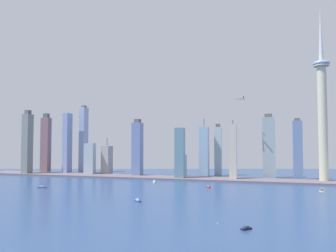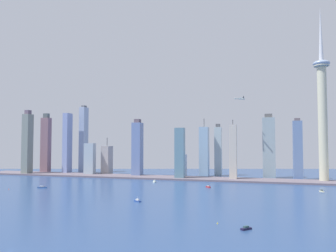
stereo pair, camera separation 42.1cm
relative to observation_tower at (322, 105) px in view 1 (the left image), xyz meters
The scene contains 26 objects.
ground_plane 621.93m from the observation_tower, 120.07° to the right, with size 6000.00×6000.00×0.00m, color navy.
waterfront_pier 339.89m from the observation_tower, behind, with size 991.10×67.85×3.66m, color slate.
observation_tower is the anchor object (origin of this frame).
skyscraper_0 677.52m from the observation_tower, behind, with size 23.17×15.73×158.10m.
skyscraper_1 511.70m from the observation_tower, behind, with size 19.86×27.59×92.82m.
skyscraper_2 109.45m from the observation_tower, 141.07° to the left, with size 19.63×14.56×133.92m.
skyscraper_3 589.49m from the observation_tower, behind, with size 15.20×23.58×180.65m.
skyscraper_4 205.44m from the observation_tower, behind, with size 15.40×14.74×129.96m.
skyscraper_5 612.22m from the observation_tower, behind, with size 14.16×24.37×156.87m.
skyscraper_6 695.49m from the observation_tower, behind, with size 18.74×21.34×162.77m.
skyscraper_7 329.27m from the observation_tower, behind, with size 25.22×18.00×53.37m.
skyscraper_8 145.60m from the observation_tower, 154.65° to the left, with size 27.52×21.40×145.85m.
skyscraper_9 416.92m from the observation_tower, behind, with size 21.42×24.51×136.77m.
skyscraper_10 254.29m from the observation_tower, 161.67° to the left, with size 16.81×14.17×126.19m.
skyscraper_11 312.37m from the observation_tower, behind, with size 20.68×16.69×113.16m.
skyscraper_12 541.79m from the observation_tower, behind, with size 25.54×15.07×78.88m.
skyscraper_13 275.22m from the observation_tower, 169.62° to the left, with size 21.05×24.88×137.88m.
boat_0 377.61m from the observation_tower, 164.17° to the right, with size 5.33×13.64×4.47m.
boat_1 211.28m from the observation_tower, 101.01° to the right, with size 7.29×6.86×3.85m.
boat_2 298.93m from the observation_tower, 147.13° to the right, with size 10.13×10.02×3.74m.
boat_3 460.52m from the observation_tower, 108.18° to the right, with size 10.38×10.66×3.49m.
boat_4 568.16m from the observation_tower, 155.54° to the right, with size 16.62×7.49×3.56m.
boat_5 445.53m from the observation_tower, 132.98° to the right, with size 11.78×9.38×7.39m.
channel_buoy_0 618.24m from the observation_tower, 154.34° to the right, with size 1.25×1.25×2.56m, color #E54C19.
channel_buoy_1 457.23m from the observation_tower, 112.38° to the right, with size 1.28×1.28×1.66m, color yellow.
airplane 168.07m from the observation_tower, behind, with size 23.29×21.42×7.54m.
Camera 1 is at (181.18, -205.16, 80.68)m, focal length 34.89 mm.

